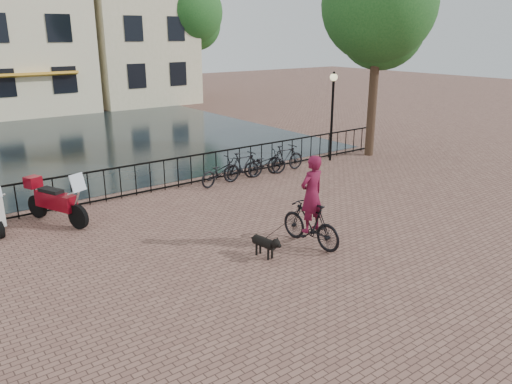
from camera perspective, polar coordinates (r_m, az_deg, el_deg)
ground at (r=10.66m, az=9.87°, el=-10.13°), size 100.00×100.00×0.00m
canal_water at (r=25.15m, az=-20.02°, el=5.35°), size 20.00×20.00×0.00m
railing at (r=16.56m, az=-10.43°, el=1.93°), size 20.00×0.05×1.02m
canal_house_mid at (r=37.12m, az=-26.48°, el=17.48°), size 8.00×9.50×11.80m
canal_house_right at (r=39.55m, az=-14.60°, el=19.69°), size 7.00×9.00×13.30m
tree_near_right at (r=21.21m, az=13.90°, el=20.07°), size 4.48×4.48×8.24m
tree_far_right at (r=38.40m, az=-7.60°, el=19.71°), size 4.76×4.76×8.76m
lamp_post at (r=20.07m, az=8.75°, el=10.22°), size 0.30×0.30×3.45m
cyclist at (r=11.95m, az=6.33°, el=-1.64°), size 0.86×1.94×2.61m
dog at (r=11.50m, az=0.95°, el=-6.11°), size 0.39×0.87×0.57m
motorcycle at (r=14.38m, az=-21.95°, el=-0.41°), size 1.31×2.19×1.54m
parked_bike_0 at (r=16.92m, az=-4.06°, el=2.33°), size 1.79×0.88×0.90m
parked_bike_1 at (r=17.42m, az=-1.44°, el=2.99°), size 1.67×0.49×1.00m
parked_bike_2 at (r=17.99m, az=1.03°, el=3.30°), size 1.78×0.82×0.90m
parked_bike_3 at (r=18.55m, az=3.36°, el=3.88°), size 1.67×0.49×1.00m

